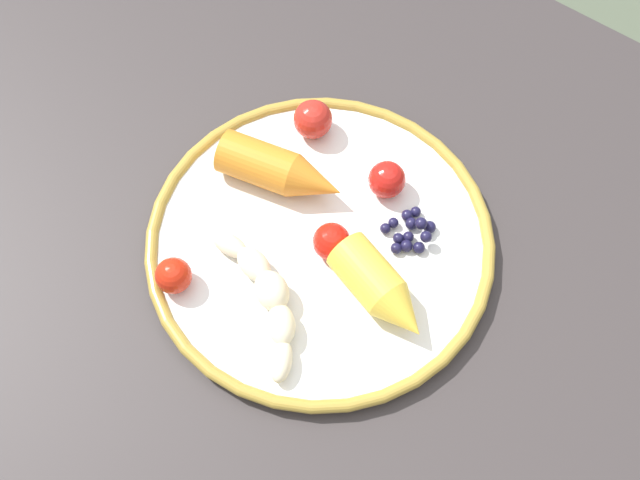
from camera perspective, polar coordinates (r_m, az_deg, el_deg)
ground_plane at (r=1.40m, az=-1.26°, el=-11.67°), size 6.00×6.00×0.00m
dining_table at (r=0.82m, az=-2.09°, el=-0.50°), size 1.04×0.79×0.70m
plate at (r=0.71m, az=0.00°, el=-0.10°), size 0.33×0.33×0.02m
banana at (r=0.67m, az=-4.15°, el=-4.14°), size 0.14×0.09×0.03m
carrot_orange at (r=0.72m, az=-2.93°, el=5.20°), size 0.13×0.07×0.04m
carrot_yellow at (r=0.67m, az=4.65°, el=-3.82°), size 0.11×0.07×0.04m
blueberry_pile at (r=0.71m, az=6.86°, el=0.66°), size 0.05×0.05×0.02m
tomato_near at (r=0.69m, az=0.89°, el=-0.12°), size 0.04×0.04×0.04m
tomato_mid at (r=0.72m, az=5.07°, el=4.57°), size 0.04×0.04×0.04m
tomato_far at (r=0.69m, az=-11.01°, el=-2.66°), size 0.03×0.03×0.03m
tomato_extra at (r=0.76m, az=-0.54°, el=9.10°), size 0.04×0.04×0.04m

